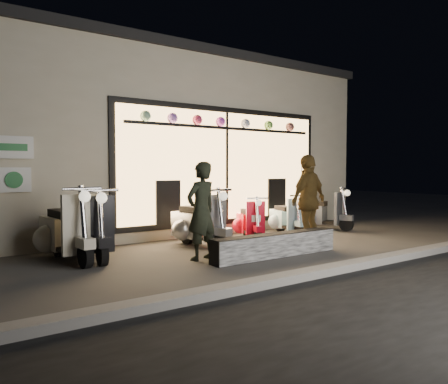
# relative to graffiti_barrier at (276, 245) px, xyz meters

# --- Properties ---
(ground) EXTENTS (40.00, 40.00, 0.00)m
(ground) POSITION_rel_graffiti_barrier_xyz_m (0.02, 0.65, -0.20)
(ground) COLOR #383533
(ground) RESTS_ON ground
(kerb) EXTENTS (40.00, 0.25, 0.12)m
(kerb) POSITION_rel_graffiti_barrier_xyz_m (0.02, -1.35, -0.14)
(kerb) COLOR slate
(kerb) RESTS_ON ground
(shop_building) EXTENTS (10.20, 6.23, 4.20)m
(shop_building) POSITION_rel_graffiti_barrier_xyz_m (0.02, 5.63, 1.90)
(shop_building) COLOR beige
(shop_building) RESTS_ON ground
(graffiti_barrier) EXTENTS (2.51, 0.28, 0.40)m
(graffiti_barrier) POSITION_rel_graffiti_barrier_xyz_m (0.00, 0.00, 0.00)
(graffiti_barrier) COLOR black
(graffiti_barrier) RESTS_ON ground
(scooter_silver) EXTENTS (0.58, 1.52, 1.08)m
(scooter_silver) POSITION_rel_graffiti_barrier_xyz_m (-0.54, 1.68, 0.23)
(scooter_silver) COLOR black
(scooter_silver) RESTS_ON ground
(scooter_red) EXTENTS (0.70, 1.21, 0.88)m
(scooter_red) POSITION_rel_graffiti_barrier_xyz_m (0.88, 1.83, 0.15)
(scooter_red) COLOR black
(scooter_red) RESTS_ON ground
(scooter_black) EXTENTS (0.57, 1.58, 1.13)m
(scooter_black) POSITION_rel_graffiti_barrier_xyz_m (-2.57, 1.82, 0.25)
(scooter_black) COLOR black
(scooter_black) RESTS_ON ground
(scooter_cream) EXTENTS (0.59, 1.63, 1.16)m
(scooter_cream) POSITION_rel_graffiti_barrier_xyz_m (-2.96, 1.83, 0.27)
(scooter_cream) COLOR black
(scooter_cream) RESTS_ON ground
(scooter_blue) EXTENTS (0.59, 1.24, 0.88)m
(scooter_blue) POSITION_rel_graffiti_barrier_xyz_m (2.03, 1.95, 0.16)
(scooter_blue) COLOR black
(scooter_blue) RESTS_ON ground
(scooter_grey) EXTENTS (0.82, 1.36, 0.99)m
(scooter_grey) POSITION_rel_graffiti_barrier_xyz_m (3.12, 1.96, 0.20)
(scooter_grey) COLOR black
(scooter_grey) RESTS_ON ground
(man) EXTENTS (0.65, 0.49, 1.60)m
(man) POSITION_rel_graffiti_barrier_xyz_m (-1.14, 0.53, 0.60)
(man) COLOR black
(man) RESTS_ON ground
(woman) EXTENTS (1.10, 0.64, 1.76)m
(woman) POSITION_rel_graffiti_barrier_xyz_m (1.20, 0.41, 0.68)
(woman) COLOR brown
(woman) RESTS_ON ground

